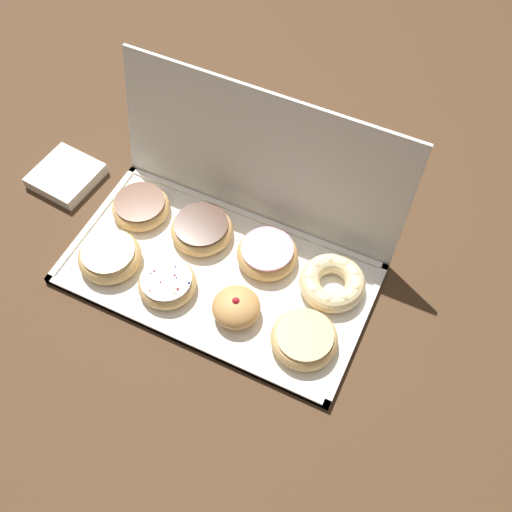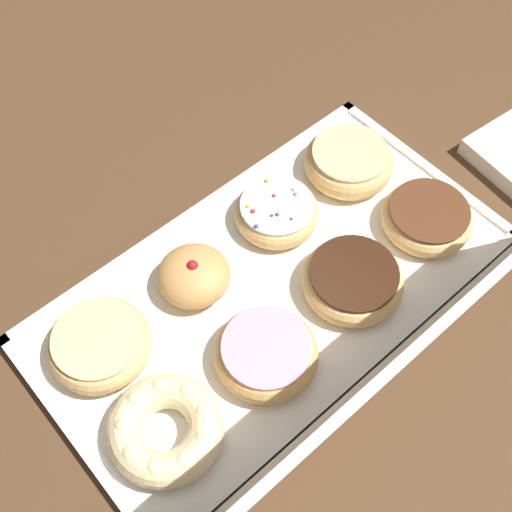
{
  "view_description": "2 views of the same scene",
  "coord_description": "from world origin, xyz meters",
  "px_view_note": "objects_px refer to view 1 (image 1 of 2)",
  "views": [
    {
      "loc": [
        0.32,
        -0.5,
        0.97
      ],
      "look_at": [
        0.06,
        0.05,
        0.04
      ],
      "focal_mm": 42.25,
      "sensor_mm": 36.0,
      "label": 1
    },
    {
      "loc": [
        0.27,
        0.28,
        0.69
      ],
      "look_at": [
        0.0,
        -0.03,
        0.05
      ],
      "focal_mm": 46.02,
      "sensor_mm": 36.0,
      "label": 2
    }
  ],
  "objects_px": {
    "glazed_ring_donut_3": "(304,339)",
    "cruller_donut_7": "(332,282)",
    "chocolate_frosted_donut_4": "(141,206)",
    "pink_frosted_donut_6": "(267,254)",
    "napkin_stack": "(66,176)",
    "glazed_ring_donut_0": "(110,256)",
    "chocolate_frosted_donut_5": "(202,229)",
    "sprinkle_donut_1": "(167,283)",
    "jelly_filled_donut_2": "(236,307)",
    "donut_box": "(218,275)"
  },
  "relations": [
    {
      "from": "chocolate_frosted_donut_4",
      "to": "sprinkle_donut_1",
      "type": "bearing_deg",
      "value": -43.76
    },
    {
      "from": "jelly_filled_donut_2",
      "to": "chocolate_frosted_donut_4",
      "type": "relative_size",
      "value": 0.76
    },
    {
      "from": "glazed_ring_donut_0",
      "to": "pink_frosted_donut_6",
      "type": "xyz_separation_m",
      "value": [
        0.26,
        0.13,
        -0.0
      ]
    },
    {
      "from": "donut_box",
      "to": "jelly_filled_donut_2",
      "type": "bearing_deg",
      "value": -40.97
    },
    {
      "from": "sprinkle_donut_1",
      "to": "cruller_donut_7",
      "type": "xyz_separation_m",
      "value": [
        0.27,
        0.13,
        0.0
      ]
    },
    {
      "from": "jelly_filled_donut_2",
      "to": "cruller_donut_7",
      "type": "distance_m",
      "value": 0.18
    },
    {
      "from": "chocolate_frosted_donut_5",
      "to": "napkin_stack",
      "type": "height_order",
      "value": "chocolate_frosted_donut_5"
    },
    {
      "from": "glazed_ring_donut_0",
      "to": "chocolate_frosted_donut_5",
      "type": "height_order",
      "value": "glazed_ring_donut_0"
    },
    {
      "from": "glazed_ring_donut_0",
      "to": "chocolate_frosted_donut_5",
      "type": "distance_m",
      "value": 0.18
    },
    {
      "from": "cruller_donut_7",
      "to": "sprinkle_donut_1",
      "type": "bearing_deg",
      "value": -154.48
    },
    {
      "from": "sprinkle_donut_1",
      "to": "cruller_donut_7",
      "type": "relative_size",
      "value": 0.88
    },
    {
      "from": "pink_frosted_donut_6",
      "to": "napkin_stack",
      "type": "xyz_separation_m",
      "value": [
        -0.47,
        0.01,
        -0.02
      ]
    },
    {
      "from": "donut_box",
      "to": "chocolate_frosted_donut_5",
      "type": "xyz_separation_m",
      "value": [
        -0.07,
        0.07,
        0.02
      ]
    },
    {
      "from": "glazed_ring_donut_3",
      "to": "cruller_donut_7",
      "type": "distance_m",
      "value": 0.12
    },
    {
      "from": "donut_box",
      "to": "jelly_filled_donut_2",
      "type": "xyz_separation_m",
      "value": [
        0.07,
        -0.06,
        0.03
      ]
    },
    {
      "from": "jelly_filled_donut_2",
      "to": "glazed_ring_donut_3",
      "type": "relative_size",
      "value": 0.74
    },
    {
      "from": "glazed_ring_donut_3",
      "to": "cruller_donut_7",
      "type": "relative_size",
      "value": 0.96
    },
    {
      "from": "jelly_filled_donut_2",
      "to": "cruller_donut_7",
      "type": "relative_size",
      "value": 0.71
    },
    {
      "from": "pink_frosted_donut_6",
      "to": "napkin_stack",
      "type": "distance_m",
      "value": 0.47
    },
    {
      "from": "donut_box",
      "to": "glazed_ring_donut_3",
      "type": "height_order",
      "value": "glazed_ring_donut_3"
    },
    {
      "from": "donut_box",
      "to": "napkin_stack",
      "type": "relative_size",
      "value": 4.64
    },
    {
      "from": "chocolate_frosted_donut_5",
      "to": "jelly_filled_donut_2",
      "type": "bearing_deg",
      "value": -42.4
    },
    {
      "from": "chocolate_frosted_donut_5",
      "to": "pink_frosted_donut_6",
      "type": "relative_size",
      "value": 1.04
    },
    {
      "from": "glazed_ring_donut_0",
      "to": "napkin_stack",
      "type": "xyz_separation_m",
      "value": [
        -0.2,
        0.14,
        -0.02
      ]
    },
    {
      "from": "sprinkle_donut_1",
      "to": "chocolate_frosted_donut_5",
      "type": "distance_m",
      "value": 0.13
    },
    {
      "from": "donut_box",
      "to": "jelly_filled_donut_2",
      "type": "relative_size",
      "value": 6.6
    },
    {
      "from": "glazed_ring_donut_0",
      "to": "pink_frosted_donut_6",
      "type": "bearing_deg",
      "value": 26.68
    },
    {
      "from": "glazed_ring_donut_0",
      "to": "glazed_ring_donut_3",
      "type": "relative_size",
      "value": 1.01
    },
    {
      "from": "chocolate_frosted_donut_4",
      "to": "chocolate_frosted_donut_5",
      "type": "height_order",
      "value": "chocolate_frosted_donut_5"
    },
    {
      "from": "glazed_ring_donut_0",
      "to": "cruller_donut_7",
      "type": "bearing_deg",
      "value": 17.72
    },
    {
      "from": "sprinkle_donut_1",
      "to": "glazed_ring_donut_3",
      "type": "relative_size",
      "value": 0.92
    },
    {
      "from": "jelly_filled_donut_2",
      "to": "donut_box",
      "type": "bearing_deg",
      "value": 139.03
    },
    {
      "from": "glazed_ring_donut_0",
      "to": "cruller_donut_7",
      "type": "relative_size",
      "value": 0.98
    },
    {
      "from": "glazed_ring_donut_3",
      "to": "sprinkle_donut_1",
      "type": "bearing_deg",
      "value": -178.96
    },
    {
      "from": "sprinkle_donut_1",
      "to": "glazed_ring_donut_3",
      "type": "bearing_deg",
      "value": 1.04
    },
    {
      "from": "chocolate_frosted_donut_5",
      "to": "glazed_ring_donut_0",
      "type": "bearing_deg",
      "value": -134.08
    },
    {
      "from": "donut_box",
      "to": "cruller_donut_7",
      "type": "height_order",
      "value": "cruller_donut_7"
    },
    {
      "from": "chocolate_frosted_donut_4",
      "to": "cruller_donut_7",
      "type": "distance_m",
      "value": 0.41
    },
    {
      "from": "sprinkle_donut_1",
      "to": "napkin_stack",
      "type": "relative_size",
      "value": 0.87
    },
    {
      "from": "glazed_ring_donut_0",
      "to": "cruller_donut_7",
      "type": "distance_m",
      "value": 0.42
    },
    {
      "from": "jelly_filled_donut_2",
      "to": "chocolate_frosted_donut_4",
      "type": "distance_m",
      "value": 0.3
    },
    {
      "from": "donut_box",
      "to": "pink_frosted_donut_6",
      "type": "height_order",
      "value": "pink_frosted_donut_6"
    },
    {
      "from": "cruller_donut_7",
      "to": "napkin_stack",
      "type": "height_order",
      "value": "cruller_donut_7"
    },
    {
      "from": "chocolate_frosted_donut_5",
      "to": "cruller_donut_7",
      "type": "relative_size",
      "value": 0.99
    },
    {
      "from": "jelly_filled_donut_2",
      "to": "napkin_stack",
      "type": "relative_size",
      "value": 0.7
    },
    {
      "from": "glazed_ring_donut_3",
      "to": "chocolate_frosted_donut_4",
      "type": "xyz_separation_m",
      "value": [
        -0.41,
        0.13,
        -0.0
      ]
    },
    {
      "from": "jelly_filled_donut_2",
      "to": "napkin_stack",
      "type": "bearing_deg",
      "value": 163.93
    },
    {
      "from": "sprinkle_donut_1",
      "to": "chocolate_frosted_donut_4",
      "type": "height_order",
      "value": "sprinkle_donut_1"
    },
    {
      "from": "donut_box",
      "to": "chocolate_frosted_donut_4",
      "type": "distance_m",
      "value": 0.21
    },
    {
      "from": "donut_box",
      "to": "glazed_ring_donut_0",
      "type": "relative_size",
      "value": 4.79
    }
  ]
}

